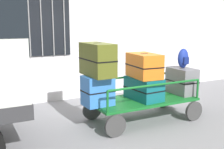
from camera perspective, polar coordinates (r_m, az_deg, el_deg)
name	(u,v)px	position (r m, az deg, el deg)	size (l,w,h in m)	color
ground_plane	(116,122)	(6.12, 0.77, -9.58)	(40.00, 40.00, 0.00)	gray
building_wall	(75,7)	(7.90, -7.53, 13.30)	(12.00, 0.38, 5.00)	silver
luggage_cart	(143,103)	(6.16, 6.25, -5.71)	(2.36, 1.14, 0.48)	#146023
cart_railing	(143,83)	(6.06, 6.34, -1.71)	(2.24, 1.01, 0.43)	#146023
suitcase_left_bottom	(98,91)	(5.59, -2.92, -3.26)	(0.60, 0.47, 0.60)	#3372C6
suitcase_left_middle	(97,59)	(5.48, -2.98, 3.06)	(0.45, 0.89, 0.64)	#4C5119
suitcase_midleft_bottom	(144,88)	(6.07, 6.42, -2.81)	(0.56, 0.86, 0.48)	#0F5960
suitcase_midleft_middle	(144,66)	(5.97, 6.50, 1.81)	(0.55, 0.85, 0.51)	orange
suitcase_center_bottom	(182,81)	(6.69, 13.93, -1.25)	(0.44, 0.72, 0.60)	slate
backpack	(183,58)	(6.60, 14.21, 3.18)	(0.27, 0.22, 0.44)	navy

